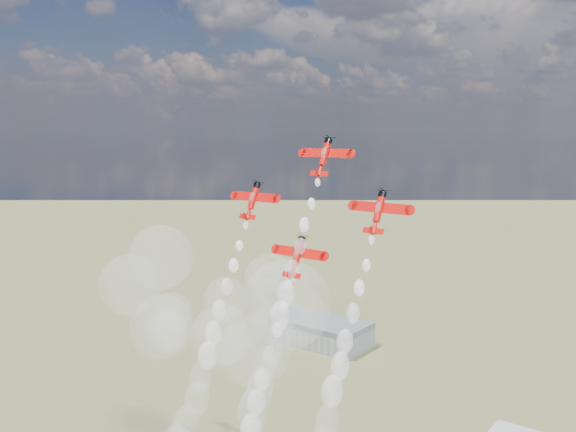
# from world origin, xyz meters

# --- Properties ---
(hangar) EXTENTS (50.00, 28.00, 13.00)m
(hangar) POSITION_xyz_m (-120.00, 180.00, 6.50)
(hangar) COLOR gray
(hangar) RESTS_ON ground
(plane_lead) EXTENTS (12.29, 6.10, 8.18)m
(plane_lead) POSITION_xyz_m (-15.05, 24.36, 108.49)
(plane_lead) COLOR red
(plane_lead) RESTS_ON ground
(plane_left) EXTENTS (12.29, 6.10, 8.18)m
(plane_left) POSITION_xyz_m (-30.72, 19.59, 98.61)
(plane_left) COLOR red
(plane_left) RESTS_ON ground
(plane_right) EXTENTS (12.29, 6.10, 8.18)m
(plane_right) POSITION_xyz_m (0.62, 19.59, 98.61)
(plane_right) COLOR red
(plane_right) RESTS_ON ground
(plane_slot) EXTENTS (12.29, 6.10, 8.18)m
(plane_slot) POSITION_xyz_m (-15.05, 14.83, 88.73)
(plane_slot) COLOR red
(plane_slot) RESTS_ON ground
(smoke_trail_lead) EXTENTS (5.69, 23.59, 45.64)m
(smoke_trail_lead) POSITION_xyz_m (-15.24, 5.43, 69.54)
(smoke_trail_lead) COLOR white
(smoke_trail_lead) RESTS_ON plane_lead
(smoke_trail_left) EXTENTS (5.85, 24.34, 45.45)m
(smoke_trail_left) POSITION_xyz_m (-30.74, 0.54, 59.57)
(smoke_trail_left) COLOR white
(smoke_trail_left) RESTS_ON plane_left
(drifted_smoke_cloud) EXTENTS (72.12, 32.21, 40.73)m
(drifted_smoke_cloud) POSITION_xyz_m (-53.01, 28.13, 67.77)
(drifted_smoke_cloud) COLOR white
(drifted_smoke_cloud) RESTS_ON ground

